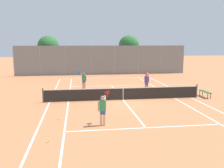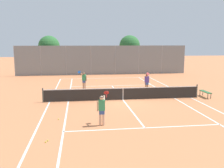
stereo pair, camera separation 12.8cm
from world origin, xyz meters
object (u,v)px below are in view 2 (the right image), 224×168
(tree_behind_left, at_px, (49,47))
(tree_behind_right, at_px, (130,46))
(tennis_net, at_px, (123,93))
(player_near_side, at_px, (102,108))
(loose_tennis_ball_4, at_px, (58,119))
(player_far_left, at_px, (84,79))
(loose_tennis_ball_1, at_px, (96,81))
(courtside_bench, at_px, (205,92))
(loose_tennis_ball_0, at_px, (46,142))
(loose_tennis_ball_3, at_px, (48,141))
(loose_tennis_ball_2, at_px, (104,108))
(player_far_right, at_px, (147,81))

(tree_behind_left, distance_m, tree_behind_right, 11.58)
(tennis_net, relative_size, tree_behind_left, 2.27)
(player_near_side, bearing_deg, loose_tennis_ball_4, 151.35)
(player_far_left, height_order, tree_behind_right, tree_behind_right)
(loose_tennis_ball_1, xyz_separation_m, courtside_bench, (8.08, -9.66, 0.38))
(player_near_side, xyz_separation_m, player_far_left, (-0.69, 10.58, 0.00))
(tree_behind_right, bearing_deg, loose_tennis_ball_0, -109.18)
(loose_tennis_ball_3, bearing_deg, player_far_left, 81.24)
(tennis_net, relative_size, loose_tennis_ball_3, 181.82)
(player_near_side, height_order, tree_behind_right, tree_behind_right)
(loose_tennis_ball_0, height_order, tree_behind_right, tree_behind_right)
(tennis_net, height_order, loose_tennis_ball_3, tennis_net)
(loose_tennis_ball_4, bearing_deg, loose_tennis_ball_3, -94.25)
(player_near_side, relative_size, loose_tennis_ball_4, 26.88)
(loose_tennis_ball_2, relative_size, courtside_bench, 0.04)
(player_far_left, relative_size, player_far_right, 1.00)
(tennis_net, distance_m, loose_tennis_ball_4, 6.32)
(loose_tennis_ball_3, distance_m, tree_behind_right, 27.76)
(tennis_net, distance_m, loose_tennis_ball_3, 8.91)
(player_far_left, height_order, tree_behind_left, tree_behind_left)
(player_near_side, height_order, tree_behind_left, tree_behind_left)
(player_near_side, xyz_separation_m, tree_behind_right, (6.42, 24.14, 2.85))
(loose_tennis_ball_0, height_order, loose_tennis_ball_2, same)
(tennis_net, relative_size, tree_behind_right, 2.23)
(player_near_side, height_order, player_far_left, same)
(tennis_net, xyz_separation_m, player_far_right, (2.69, 3.01, 0.42))
(loose_tennis_ball_3, bearing_deg, loose_tennis_ball_1, 78.85)
(player_near_side, bearing_deg, loose_tennis_ball_0, -143.29)
(tennis_net, distance_m, loose_tennis_ball_1, 9.87)
(courtside_bench, xyz_separation_m, tree_behind_left, (-14.03, 17.56, 3.29))
(tennis_net, xyz_separation_m, loose_tennis_ball_4, (-4.52, -4.39, -0.48))
(player_far_right, height_order, loose_tennis_ball_0, player_far_right)
(tennis_net, xyz_separation_m, loose_tennis_ball_1, (-1.34, 9.77, -0.48))
(player_far_right, relative_size, loose_tennis_ball_4, 26.88)
(loose_tennis_ball_0, distance_m, loose_tennis_ball_1, 17.79)
(loose_tennis_ball_1, height_order, tree_behind_right, tree_behind_right)
(player_far_left, height_order, courtside_bench, player_far_left)
(player_near_side, relative_size, loose_tennis_ball_3, 26.88)
(loose_tennis_ball_2, bearing_deg, courtside_bench, 16.25)
(player_near_side, distance_m, loose_tennis_ball_0, 3.45)
(loose_tennis_ball_0, height_order, loose_tennis_ball_1, same)
(player_far_right, distance_m, courtside_bench, 5.01)
(player_far_left, xyz_separation_m, loose_tennis_ball_2, (1.14, -7.25, -0.89))
(tennis_net, bearing_deg, courtside_bench, 0.87)
(tennis_net, height_order, courtside_bench, tennis_net)
(player_near_side, relative_size, courtside_bench, 1.18)
(player_far_left, distance_m, player_far_right, 5.85)
(tennis_net, distance_m, player_far_left, 5.68)
(loose_tennis_ball_3, bearing_deg, player_near_side, 35.34)
(player_near_side, bearing_deg, loose_tennis_ball_1, 87.01)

